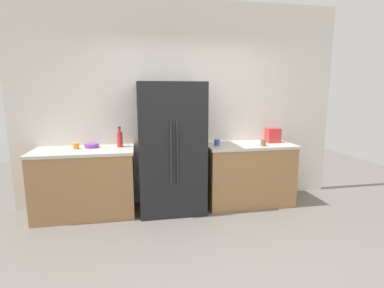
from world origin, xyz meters
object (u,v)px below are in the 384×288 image
Objects in this scene: refrigerator at (171,148)px; bowl_a at (92,146)px; toaster at (273,135)px; cup_c at (217,143)px; cup_a at (76,146)px; cup_b at (263,143)px; bottle_a at (120,139)px.

bowl_a is (-1.09, 0.17, 0.04)m from refrigerator.
toaster reaches higher than cup_c.
refrigerator is 8.30× the size of toaster.
cup_a is (-1.29, 0.12, 0.05)m from refrigerator.
toaster is 0.38m from cup_b.
toaster is at bearing -1.54° from bowl_a.
bowl_a is (-0.38, 0.02, -0.09)m from bottle_a.
toaster is 2.67m from bowl_a.
refrigerator reaches higher than cup_b.
cup_a is at bearing -176.75° from bottle_a.
bottle_a is 2.99× the size of cup_b.
toaster reaches higher than bowl_a.
bowl_a is at bearing 15.11° from cup_a.
bottle_a is at bearing 168.00° from refrigerator.
bowl_a is (-2.39, 0.34, -0.02)m from cup_b.
refrigerator reaches higher than cup_a.
cup_b is 2.42m from bowl_a.
refrigerator is 6.36× the size of bottle_a.
cup_a reaches higher than bowl_a.
refrigerator is 0.73m from bottle_a.
toaster is at bearing -1.28° from bottle_a.
cup_c is (-0.91, -0.10, -0.07)m from toaster.
cup_b is (1.31, -0.17, 0.06)m from refrigerator.
bottle_a is at bearing 173.67° from cup_c.
bowl_a is at bearing 174.38° from cup_c.
toaster is 2.28m from bottle_a.
cup_a is at bearing 173.75° from cup_b.
refrigerator is 20.98× the size of cup_c.
toaster is 2.53× the size of cup_c.
cup_c is (1.37, -0.15, -0.07)m from bottle_a.
cup_b is at bearing -135.56° from toaster.
toaster is 0.77× the size of bottle_a.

